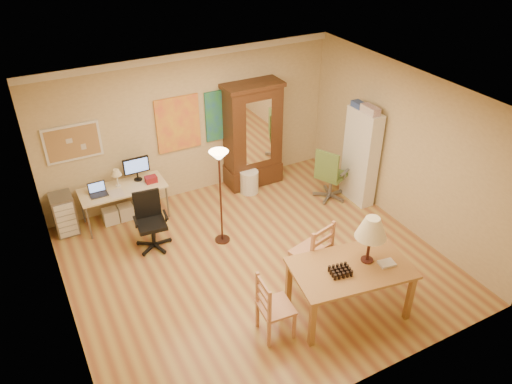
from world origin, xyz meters
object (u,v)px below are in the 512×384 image
dining_table (358,256)px  office_chair_black (152,233)px  computer_desk (126,199)px  bookshelf (361,157)px  armoire (253,142)px  office_chair_green (330,185)px

dining_table → office_chair_black: 3.40m
dining_table → office_chair_black: bearing=127.1°
dining_table → office_chair_black: (-2.01, 2.66, -0.68)m
computer_desk → bookshelf: 4.23m
computer_desk → office_chair_black: 0.99m
computer_desk → armoire: size_ratio=0.71×
armoire → bookshelf: armoire is taller
bookshelf → dining_table: bearing=-128.7°
dining_table → computer_desk: dining_table is taller
armoire → office_chair_black: bearing=-156.3°
office_chair_green → office_chair_black: bearing=177.5°
dining_table → armoire: bearing=84.1°
dining_table → computer_desk: 4.25m
dining_table → bookshelf: 2.90m
office_chair_black → computer_desk: bearing=99.1°
computer_desk → armoire: bearing=1.9°
dining_table → computer_desk: (-2.16, 3.62, -0.53)m
dining_table → armoire: 3.73m
office_chair_green → bookshelf: size_ratio=0.58×
dining_table → armoire: (0.38, 3.71, -0.05)m
office_chair_black → office_chair_green: (3.38, -0.15, 0.02)m
bookshelf → armoire: bearing=134.7°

